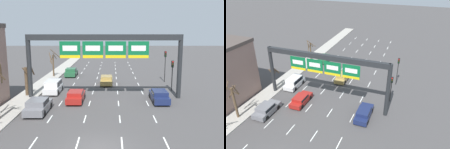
{
  "view_description": "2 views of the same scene",
  "coord_description": "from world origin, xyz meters",
  "views": [
    {
      "loc": [
        0.91,
        -16.34,
        8.36
      ],
      "look_at": [
        0.85,
        11.35,
        3.29
      ],
      "focal_mm": 40.0,
      "sensor_mm": 36.0,
      "label": 1
    },
    {
      "loc": [
        11.61,
        -12.07,
        18.69
      ],
      "look_at": [
        0.18,
        18.23,
        2.4
      ],
      "focal_mm": 35.0,
      "sensor_mm": 36.0,
      "label": 2
    }
  ],
  "objects": [
    {
      "name": "traffic_light_near_gantry",
      "position": [
        9.3,
        22.63,
        3.5
      ],
      "size": [
        0.3,
        0.35,
        4.92
      ],
      "color": "black",
      "rests_on": "ground_plane"
    },
    {
      "name": "tree_bare_second",
      "position": [
        -9.6,
        14.05,
        2.41
      ],
      "size": [
        1.18,
        1.64,
        4.23
      ],
      "color": "brown",
      "rests_on": "sidewalk_left"
    },
    {
      "name": "car_gold",
      "position": [
        0.07,
        20.85,
        0.73
      ],
      "size": [
        1.83,
        4.37,
        1.36
      ],
      "color": "#A88947",
      "rests_on": "ground_plane"
    },
    {
      "name": "suv_white",
      "position": [
        -6.84,
        15.8,
        0.95
      ],
      "size": [
        1.9,
        4.28,
        1.7
      ],
      "color": "silver",
      "rests_on": "ground_plane"
    },
    {
      "name": "sign_gantry",
      "position": [
        0.0,
        13.28,
        6.05
      ],
      "size": [
        18.64,
        0.7,
        7.73
      ],
      "color": "#232628",
      "rests_on": "ground_plane"
    },
    {
      "name": "car_green",
      "position": [
        -6.39,
        27.57,
        0.78
      ],
      "size": [
        1.9,
        3.97,
        1.46
      ],
      "color": "#235B38",
      "rests_on": "ground_plane"
    },
    {
      "name": "car_grey",
      "position": [
        -6.53,
        7.74,
        0.77
      ],
      "size": [
        1.96,
        4.28,
        1.45
      ],
      "color": "slate",
      "rests_on": "ground_plane"
    },
    {
      "name": "tree_bare_third",
      "position": [
        -9.62,
        5.58,
        2.94
      ],
      "size": [
        1.97,
        1.89,
        5.21
      ],
      "color": "brown",
      "rests_on": "sidewalk_left"
    },
    {
      "name": "traffic_light_mid_block",
      "position": [
        9.1,
        16.98,
        2.98
      ],
      "size": [
        0.3,
        0.35,
        4.14
      ],
      "color": "black",
      "rests_on": "ground_plane"
    },
    {
      "name": "car_navy",
      "position": [
        6.4,
        11.67,
        0.74
      ],
      "size": [
        1.81,
        4.42,
        1.39
      ],
      "color": "#19234C",
      "rests_on": "ground_plane"
    },
    {
      "name": "car_red",
      "position": [
        -3.3,
        11.7,
        0.71
      ],
      "size": [
        1.82,
        4.24,
        1.31
      ],
      "color": "maroon",
      "rests_on": "ground_plane"
    },
    {
      "name": "lane_dashes",
      "position": [
        -0.0,
        13.5,
        0.0
      ],
      "size": [
        10.02,
        67.0,
        0.01
      ],
      "color": "white",
      "rests_on": "ground_plane"
    },
    {
      "name": "tree_bare_closest",
      "position": [
        -9.39,
        26.89,
        2.51
      ],
      "size": [
        2.06,
        1.95,
        4.86
      ],
      "color": "brown",
      "rests_on": "sidewalk_left"
    }
  ]
}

